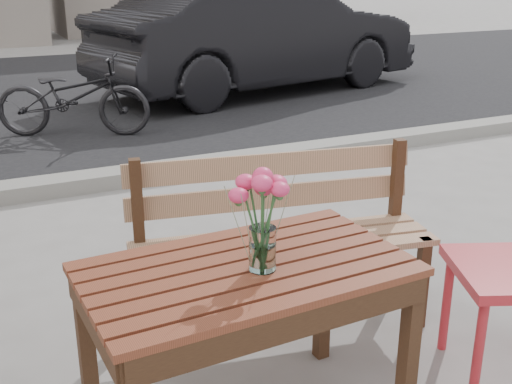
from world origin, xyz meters
The scene contains 6 objects.
street centered at (0.00, 5.06, 0.03)m, with size 30.00×8.12×0.12m.
main_table centered at (-0.20, 0.00, 0.57)m, with size 1.13×0.69×0.68m.
main_bench centered at (0.26, 0.67, 0.52)m, with size 1.44×0.65×0.86m.
main_vase centered at (-0.17, -0.04, 0.90)m, with size 0.19×0.19×0.36m.
parked_car centered at (2.77, 6.08, 0.74)m, with size 1.57×4.51×1.49m, color black.
bicycle centered at (0.04, 4.70, 0.40)m, with size 0.53×1.51×0.80m, color black.
Camera 1 is at (-1.02, -1.78, 1.65)m, focal length 45.00 mm.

